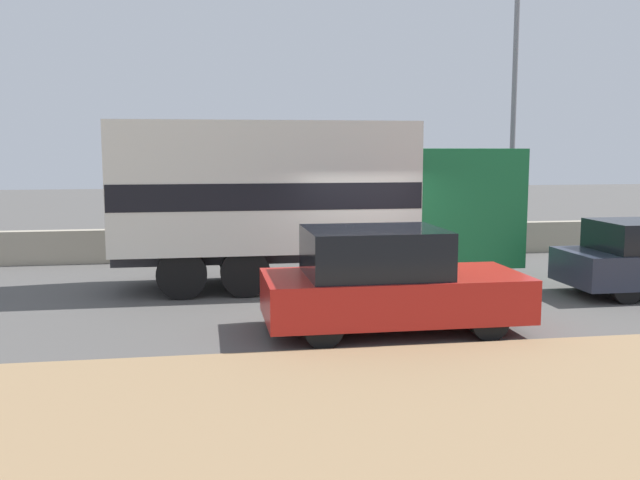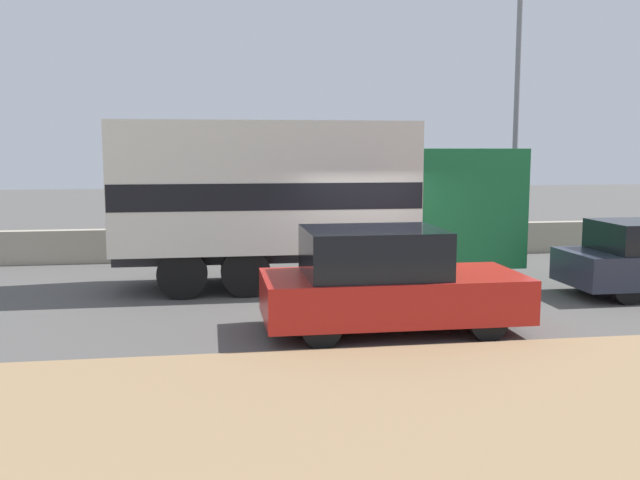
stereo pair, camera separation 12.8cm
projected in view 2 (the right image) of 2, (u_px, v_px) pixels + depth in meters
name	position (u px, v px, depth m)	size (l,w,h in m)	color
ground_plane	(380.00, 312.00, 12.81)	(80.00, 80.00, 0.00)	#514F4C
dirt_shoulder_foreground	(506.00, 431.00, 7.37)	(60.00, 6.44, 0.04)	#937551
stone_wall_backdrop	(323.00, 242.00, 19.08)	(60.00, 0.35, 0.85)	#A39984
street_lamp	(517.00, 91.00, 18.56)	(0.56, 0.28, 7.66)	slate
box_truck	(307.00, 195.00, 15.05)	(8.42, 2.42, 3.45)	#196B38
car_hatchback	(386.00, 282.00, 11.39)	(4.15, 1.87, 1.66)	#B21E19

